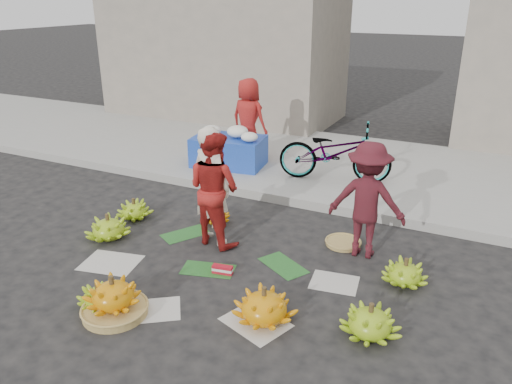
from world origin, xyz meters
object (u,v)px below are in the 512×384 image
at_px(banana_bunch_0, 108,228).
at_px(vendor_cream, 212,186).
at_px(bicycle, 335,152).
at_px(flower_table, 229,149).
at_px(banana_bunch_4, 370,322).

height_order(banana_bunch_0, vendor_cream, vendor_cream).
relative_size(vendor_cream, bicycle, 0.84).
xyz_separation_m(banana_bunch_0, flower_table, (0.13, 3.24, 0.27)).
bearing_deg(banana_bunch_4, bicycle, 112.75).
bearing_deg(banana_bunch_0, flower_table, 87.72).
relative_size(banana_bunch_4, vendor_cream, 0.47).
distance_m(banana_bunch_4, bicycle, 4.19).
xyz_separation_m(banana_bunch_4, flower_table, (-3.66, 3.75, 0.27)).
bearing_deg(banana_bunch_0, vendor_cream, 23.95).
relative_size(banana_bunch_0, bicycle, 0.39).
bearing_deg(bicycle, flower_table, 79.45).
height_order(vendor_cream, flower_table, vendor_cream).
height_order(vendor_cream, bicycle, vendor_cream).
bearing_deg(banana_bunch_4, banana_bunch_0, 172.32).
height_order(banana_bunch_0, bicycle, bicycle).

